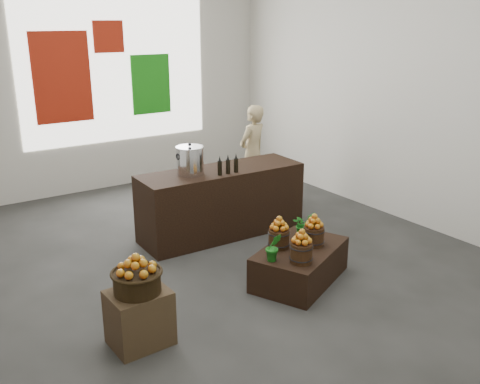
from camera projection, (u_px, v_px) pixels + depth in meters
ground at (213, 259)px, 6.49m from camera, size 7.00×7.00×0.00m
back_wall at (98, 69)px, 8.62m from camera, size 6.00×0.04×4.00m
back_opening at (116, 68)px, 8.77m from camera, size 3.20×0.02×2.40m
deco_red_left at (62, 78)px, 8.31m from camera, size 0.90×0.04×1.40m
deco_green_right at (151, 84)px, 9.17m from camera, size 0.70×0.04×1.00m
deco_red_upper at (108, 37)px, 8.55m from camera, size 0.50×0.04×0.50m
crate at (139, 318)px, 4.73m from camera, size 0.53×0.44×0.51m
wicker_basket at (137, 282)px, 4.62m from camera, size 0.41×0.41×0.19m
apples_in_basket at (136, 263)px, 4.56m from camera, size 0.32×0.32×0.17m
display_table at (300, 264)px, 5.90m from camera, size 1.32×1.10×0.39m
apple_bucket_front_left at (301, 253)px, 5.47m from camera, size 0.23×0.23×0.21m
apples_in_bucket_front_left at (302, 236)px, 5.41m from camera, size 0.17×0.17×0.15m
apple_bucket_front_right at (314, 236)px, 5.88m from camera, size 0.23×0.23×0.21m
apples_in_bucket_front_right at (314, 221)px, 5.83m from camera, size 0.17×0.17×0.15m
apple_bucket_rear at (279, 239)px, 5.82m from camera, size 0.23×0.23×0.21m
apples_in_bucket_rear at (279, 223)px, 5.76m from camera, size 0.17×0.17×0.15m
herb_garnish_right at (303, 224)px, 6.13m from camera, size 0.30×0.27×0.28m
herb_garnish_left at (274, 247)px, 5.48m from camera, size 0.20×0.19×0.30m
counter at (222, 202)px, 7.11m from camera, size 2.22×0.76×0.90m
stock_pot_left at (190, 161)px, 6.69m from camera, size 0.34×0.34×0.34m
oil_cruets at (230, 164)px, 6.75m from camera, size 0.24×0.07×0.25m
shopper at (252, 153)px, 8.44m from camera, size 0.64×0.51×1.51m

